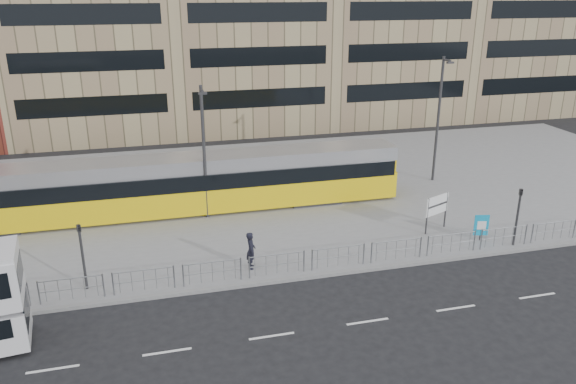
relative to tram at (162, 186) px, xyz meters
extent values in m
plane|color=black|center=(5.43, -9.65, -1.84)|extent=(120.00, 120.00, 0.00)
cube|color=gray|center=(5.43, 2.35, -1.77)|extent=(64.00, 24.00, 0.15)
cube|color=gray|center=(5.43, -9.60, -1.77)|extent=(64.00, 0.25, 0.17)
cube|color=#9C8B65|center=(-4.57, 24.35, 9.16)|extent=(14.00, 16.00, 22.00)
cube|color=#9C8B65|center=(23.43, 24.35, 8.66)|extent=(14.00, 16.00, 21.00)
cube|color=#9C8B65|center=(37.43, 24.35, 9.66)|extent=(14.00, 16.00, 23.00)
cylinder|color=gray|center=(7.43, -9.15, -0.64)|extent=(32.00, 0.05, 0.05)
cylinder|color=gray|center=(7.43, -9.15, -1.14)|extent=(32.00, 0.04, 0.04)
cube|color=white|center=(6.43, -13.65, -1.84)|extent=(62.00, 0.12, 0.01)
cube|color=yellow|center=(0.00, 0.00, -0.72)|extent=(28.67, 2.78, 1.64)
cube|color=black|center=(0.00, 0.00, 0.40)|extent=(28.26, 2.82, 0.92)
cube|color=#B9B9BE|center=(0.00, 0.00, 1.27)|extent=(28.67, 2.56, 0.82)
cube|color=yellow|center=(13.72, -0.03, -0.06)|extent=(1.23, 2.31, 2.66)
cylinder|color=#2D2D30|center=(0.00, 0.00, 0.05)|extent=(2.45, 2.45, 3.07)
cube|color=#2D2D30|center=(9.21, -0.02, -1.44)|extent=(3.08, 2.58, 0.51)
cylinder|color=#2D2D30|center=(13.63, -6.70, -0.67)|extent=(0.09, 0.09, 2.04)
cylinder|color=#2D2D30|center=(15.10, -6.07, -0.67)|extent=(0.09, 0.09, 2.04)
cube|color=white|center=(14.37, -6.39, -0.18)|extent=(1.66, 0.77, 1.07)
cylinder|color=#2D2D30|center=(16.03, -8.15, -1.31)|extent=(0.06, 0.06, 0.76)
cube|color=#0D93C9|center=(16.03, -8.15, -0.83)|extent=(0.76, 0.23, 1.15)
cube|color=white|center=(16.03, -8.18, -0.83)|extent=(0.47, 0.12, 0.48)
imported|color=black|center=(3.70, -8.15, -0.78)|extent=(0.55, 0.73, 1.83)
cylinder|color=#2D2D30|center=(-3.76, -8.26, -0.19)|extent=(0.12, 0.12, 3.00)
imported|color=#2D2D30|center=(-3.76, -8.26, 0.91)|extent=(0.23, 0.25, 1.00)
cylinder|color=#2D2D30|center=(17.40, -9.11, -0.19)|extent=(0.12, 0.12, 3.00)
imported|color=#2D2D30|center=(17.40, -9.11, 0.91)|extent=(0.21, 0.24, 1.00)
cylinder|color=#2D2D30|center=(2.44, -1.28, 2.15)|extent=(0.18, 0.18, 7.68)
cylinder|color=#2D2D30|center=(2.44, -1.68, 5.79)|extent=(0.14, 0.90, 0.14)
cube|color=#2D2D30|center=(2.44, -2.13, 5.69)|extent=(0.45, 0.20, 0.12)
cylinder|color=#2D2D30|center=(18.45, 1.48, 2.52)|extent=(0.18, 0.18, 8.43)
cylinder|color=#2D2D30|center=(18.45, 1.08, 6.54)|extent=(0.14, 0.90, 0.14)
cube|color=#2D2D30|center=(18.45, 0.63, 6.44)|extent=(0.45, 0.20, 0.12)
camera|label=1|loc=(-0.65, -31.78, 10.93)|focal=35.00mm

